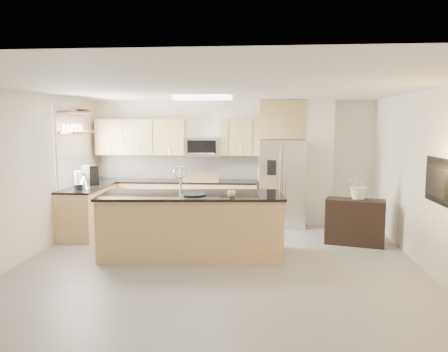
# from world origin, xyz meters

# --- Properties ---
(floor) EXTENTS (6.50, 6.50, 0.00)m
(floor) POSITION_xyz_m (0.00, 0.00, 0.00)
(floor) COLOR gray
(floor) RESTS_ON ground
(ceiling) EXTENTS (6.00, 6.50, 0.02)m
(ceiling) POSITION_xyz_m (0.00, 0.00, 2.60)
(ceiling) COLOR white
(ceiling) RESTS_ON wall_back
(wall_back) EXTENTS (6.00, 0.02, 2.60)m
(wall_back) POSITION_xyz_m (0.00, 3.25, 1.30)
(wall_back) COLOR silver
(wall_back) RESTS_ON floor
(wall_front) EXTENTS (6.00, 0.02, 2.60)m
(wall_front) POSITION_xyz_m (0.00, -3.25, 1.30)
(wall_front) COLOR silver
(wall_front) RESTS_ON floor
(wall_left) EXTENTS (0.02, 6.50, 2.60)m
(wall_left) POSITION_xyz_m (-3.00, 0.00, 1.30)
(wall_left) COLOR silver
(wall_left) RESTS_ON floor
(wall_right) EXTENTS (0.02, 6.50, 2.60)m
(wall_right) POSITION_xyz_m (3.00, 0.00, 1.30)
(wall_right) COLOR silver
(wall_right) RESTS_ON floor
(back_counter) EXTENTS (3.55, 0.66, 1.44)m
(back_counter) POSITION_xyz_m (-1.23, 2.93, 0.47)
(back_counter) COLOR #D6BF76
(back_counter) RESTS_ON floor
(left_counter) EXTENTS (0.66, 1.50, 0.92)m
(left_counter) POSITION_xyz_m (-2.67, 1.85, 0.46)
(left_counter) COLOR #D6BF76
(left_counter) RESTS_ON floor
(range) EXTENTS (0.76, 0.64, 1.14)m
(range) POSITION_xyz_m (-0.60, 2.92, 0.47)
(range) COLOR black
(range) RESTS_ON floor
(upper_cabinets) EXTENTS (3.50, 0.33, 0.75)m
(upper_cabinets) POSITION_xyz_m (-1.30, 3.09, 1.83)
(upper_cabinets) COLOR tan
(upper_cabinets) RESTS_ON wall_back
(microwave) EXTENTS (0.76, 0.40, 0.40)m
(microwave) POSITION_xyz_m (-0.60, 3.04, 1.63)
(microwave) COLOR silver
(microwave) RESTS_ON upper_cabinets
(refrigerator) EXTENTS (0.92, 0.78, 1.78)m
(refrigerator) POSITION_xyz_m (1.06, 2.87, 0.89)
(refrigerator) COLOR silver
(refrigerator) RESTS_ON floor
(partition_column) EXTENTS (0.60, 0.30, 2.60)m
(partition_column) POSITION_xyz_m (1.82, 3.10, 1.30)
(partition_column) COLOR white
(partition_column) RESTS_ON floor
(window) EXTENTS (0.04, 1.15, 1.65)m
(window) POSITION_xyz_m (-2.98, 1.85, 1.65)
(window) COLOR white
(window) RESTS_ON wall_left
(shelf_lower) EXTENTS (0.30, 1.20, 0.04)m
(shelf_lower) POSITION_xyz_m (-2.85, 1.95, 1.95)
(shelf_lower) COLOR brown
(shelf_lower) RESTS_ON wall_left
(shelf_upper) EXTENTS (0.30, 1.20, 0.04)m
(shelf_upper) POSITION_xyz_m (-2.85, 1.95, 2.32)
(shelf_upper) COLOR brown
(shelf_upper) RESTS_ON wall_left
(ceiling_fixture) EXTENTS (1.00, 0.50, 0.06)m
(ceiling_fixture) POSITION_xyz_m (-0.40, 1.60, 2.56)
(ceiling_fixture) COLOR white
(ceiling_fixture) RESTS_ON ceiling
(island) EXTENTS (2.97, 1.28, 1.42)m
(island) POSITION_xyz_m (-0.47, 0.68, 0.50)
(island) COLOR #D6BF76
(island) RESTS_ON floor
(credenza) EXTENTS (1.07, 0.67, 0.80)m
(credenza) POSITION_xyz_m (2.28, 1.55, 0.40)
(credenza) COLOR black
(credenza) RESTS_ON floor
(cup) EXTENTS (0.13, 0.13, 0.10)m
(cup) POSITION_xyz_m (0.18, 0.44, 1.05)
(cup) COLOR silver
(cup) RESTS_ON island
(platter) EXTENTS (0.40, 0.40, 0.02)m
(platter) POSITION_xyz_m (-0.42, 0.55, 1.01)
(platter) COLOR black
(platter) RESTS_ON island
(blender) EXTENTS (0.15, 0.15, 0.34)m
(blender) POSITION_xyz_m (-2.68, 1.46, 1.07)
(blender) COLOR black
(blender) RESTS_ON left_counter
(kettle) EXTENTS (0.23, 0.23, 0.28)m
(kettle) POSITION_xyz_m (-2.62, 1.62, 1.05)
(kettle) COLOR silver
(kettle) RESTS_ON left_counter
(coffee_maker) EXTENTS (0.28, 0.31, 0.38)m
(coffee_maker) POSITION_xyz_m (-2.69, 2.10, 1.10)
(coffee_maker) COLOR black
(coffee_maker) RESTS_ON left_counter
(bowl) EXTENTS (0.44, 0.44, 0.08)m
(bowl) POSITION_xyz_m (-2.85, 2.25, 2.38)
(bowl) COLOR silver
(bowl) RESTS_ON shelf_upper
(flower_vase) EXTENTS (0.70, 0.61, 0.76)m
(flower_vase) POSITION_xyz_m (2.35, 1.59, 1.18)
(flower_vase) COLOR silver
(flower_vase) RESTS_ON credenza
(television) EXTENTS (0.14, 1.08, 0.62)m
(television) POSITION_xyz_m (2.91, -0.20, 1.35)
(television) COLOR black
(television) RESTS_ON wall_right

